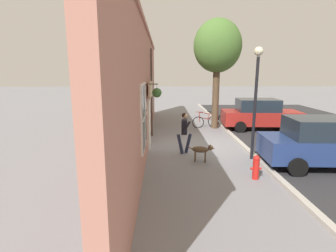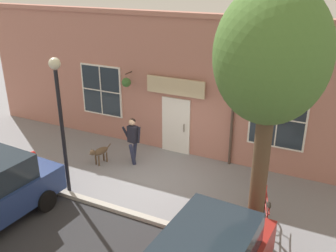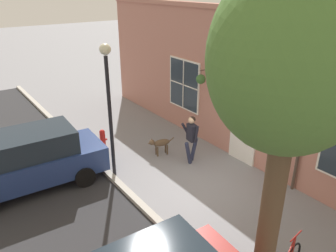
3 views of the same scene
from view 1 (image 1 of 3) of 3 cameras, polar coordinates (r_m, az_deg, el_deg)
name	(u,v)px [view 1 (image 1 of 3)]	position (r m, az deg, el deg)	size (l,w,h in m)	color
ground_plane	(197,144)	(12.19, 6.27, -3.95)	(90.00, 90.00, 0.00)	gray
curb_and_road	(321,143)	(14.19, 30.42, -3.21)	(10.10, 28.00, 0.12)	#B2ADA3
storefront_facade	(145,89)	(11.65, -5.03, 7.93)	(0.95, 18.00, 5.03)	#B27566
pedestrian_walking	(184,129)	(10.58, 3.61, -0.71)	(0.64, 0.59, 1.68)	#282D47
dog_on_leash	(202,150)	(9.80, 7.42, -5.15)	(1.02, 0.37, 0.68)	brown
street_tree_by_curb	(217,48)	(15.43, 10.65, 16.26)	(2.67, 2.41, 6.15)	brown
leaning_bicycle	(206,121)	(15.79, 8.27, 1.08)	(1.69, 0.46, 1.00)	black
parked_car_nearest_curb	(325,143)	(10.58, 30.99, -3.15)	(4.39, 2.12, 1.75)	navy
parked_car_mid_block	(260,114)	(15.91, 19.34, 2.44)	(4.39, 2.12, 1.75)	maroon
street_lamp	(256,86)	(10.14, 18.67, 8.24)	(0.32, 0.32, 4.16)	black
fire_hydrant	(256,167)	(8.68, 18.61, -8.43)	(0.34, 0.20, 0.77)	red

